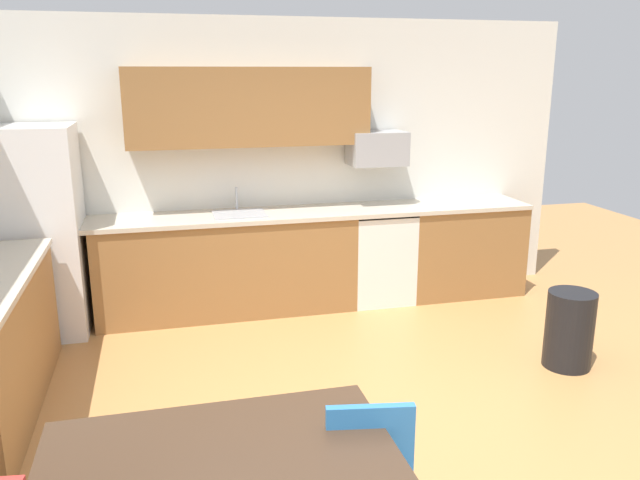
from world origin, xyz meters
TOP-DOWN VIEW (x-y plane):
  - ground_plane at (0.00, 0.00)m, footprint 12.00×12.00m
  - wall_back at (0.00, 2.65)m, footprint 5.80×0.10m
  - cabinet_run_back at (-0.57, 2.30)m, footprint 2.37×0.60m
  - cabinet_run_back_right at (1.81, 2.30)m, footprint 1.18×0.60m
  - countertop_back at (0.00, 2.30)m, footprint 4.80×0.64m
  - upper_cabinets_back at (-0.30, 2.43)m, footprint 2.20×0.34m
  - refrigerator at (-2.18, 2.22)m, footprint 0.76×0.70m
  - oven_range at (0.92, 2.30)m, footprint 0.60×0.60m
  - microwave at (0.92, 2.40)m, footprint 0.54×0.36m
  - sink_basin at (-0.44, 2.30)m, footprint 0.48×0.40m
  - sink_faucet at (-0.44, 2.48)m, footprint 0.02×0.02m
  - dining_table at (-0.96, -1.23)m, footprint 1.40×0.90m
  - trash_bin at (1.84, 0.50)m, footprint 0.36×0.36m

SIDE VIEW (x-z plane):
  - ground_plane at x=0.00m, z-range 0.00..0.00m
  - trash_bin at x=1.84m, z-range 0.00..0.60m
  - cabinet_run_back at x=-0.57m, z-range 0.00..0.90m
  - cabinet_run_back_right at x=1.81m, z-range 0.00..0.90m
  - oven_range at x=0.92m, z-range 0.00..0.91m
  - dining_table at x=-0.96m, z-range 0.32..1.07m
  - sink_basin at x=-0.44m, z-range 0.81..0.95m
  - refrigerator at x=-2.18m, z-range 0.00..1.79m
  - countertop_back at x=0.00m, z-range 0.90..0.94m
  - sink_faucet at x=-0.44m, z-range 0.92..1.16m
  - wall_back at x=0.00m, z-range 0.00..2.70m
  - microwave at x=0.92m, z-range 1.33..1.65m
  - upper_cabinets_back at x=-0.30m, z-range 1.55..2.25m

